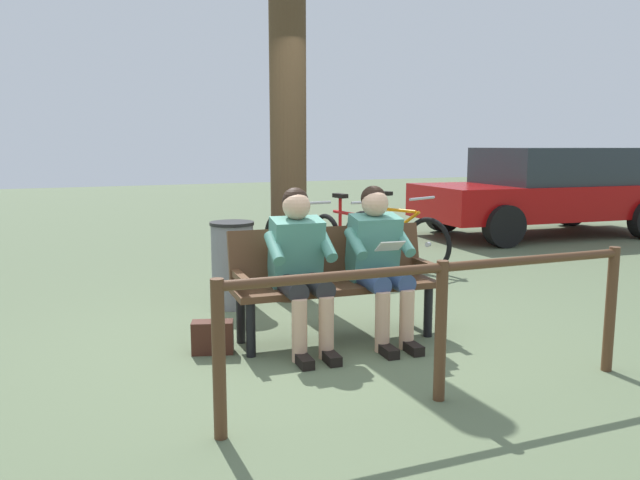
{
  "coord_description": "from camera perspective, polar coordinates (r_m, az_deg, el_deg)",
  "views": [
    {
      "loc": [
        1.86,
        4.15,
        1.51
      ],
      "look_at": [
        -0.2,
        -0.37,
        0.75
      ],
      "focal_mm": 34.71,
      "sensor_mm": 36.0,
      "label": 1
    }
  ],
  "objects": [
    {
      "name": "person_companion",
      "position": [
        4.59,
        -1.85,
        -1.92
      ],
      "size": [
        0.52,
        0.79,
        1.2
      ],
      "rotation": [
        0.0,
        0.0,
        -0.09
      ],
      "color": "#4C8C7A",
      "rests_on": "ground"
    },
    {
      "name": "handbag",
      "position": [
        4.65,
        -9.87,
        -8.81
      ],
      "size": [
        0.33,
        0.23,
        0.24
      ],
      "primitive_type": "cube",
      "rotation": [
        0.0,
        0.0,
        -0.33
      ],
      "color": "#3F1E14",
      "rests_on": "ground"
    },
    {
      "name": "ground_plane",
      "position": [
        4.79,
        -0.36,
        -9.66
      ],
      "size": [
        40.0,
        40.0,
        0.0
      ],
      "primitive_type": "plane",
      "color": "#566647"
    },
    {
      "name": "railing_fence",
      "position": [
        3.71,
        11.13,
        -6.0
      ],
      "size": [
        2.72,
        0.2,
        0.85
      ],
      "rotation": [
        0.0,
        0.0,
        -0.05
      ],
      "color": "#51331E",
      "rests_on": "ground"
    },
    {
      "name": "litter_bin",
      "position": [
        5.86,
        -8.05,
        -2.24
      ],
      "size": [
        0.41,
        0.41,
        0.81
      ],
      "color": "slate",
      "rests_on": "ground"
    },
    {
      "name": "bicycle_orange",
      "position": [
        7.85,
        6.89,
        0.22
      ],
      "size": [
        0.69,
        1.6,
        0.94
      ],
      "rotation": [
        0.0,
        0.0,
        1.93
      ],
      "color": "black",
      "rests_on": "ground"
    },
    {
      "name": "bicycle_green",
      "position": [
        7.38,
        2.64,
        -0.26
      ],
      "size": [
        0.48,
        1.68,
        0.94
      ],
      "rotation": [
        0.0,
        0.0,
        1.69
      ],
      "color": "black",
      "rests_on": "ground"
    },
    {
      "name": "tree_trunk",
      "position": [
        6.03,
        -2.98,
        12.24
      ],
      "size": [
        0.35,
        0.35,
        3.76
      ],
      "primitive_type": "cylinder",
      "color": "#4C3823",
      "rests_on": "ground"
    },
    {
      "name": "person_reading",
      "position": [
        4.81,
        5.44,
        -1.45
      ],
      "size": [
        0.52,
        0.79,
        1.2
      ],
      "rotation": [
        0.0,
        0.0,
        -0.09
      ],
      "color": "#4C8C7A",
      "rests_on": "ground"
    },
    {
      "name": "bicycle_blue",
      "position": [
        7.25,
        -2.32,
        -0.42
      ],
      "size": [
        0.48,
        1.68,
        0.94
      ],
      "rotation": [
        0.0,
        0.0,
        1.65
      ],
      "color": "black",
      "rests_on": "ground"
    },
    {
      "name": "bench",
      "position": [
        4.87,
        1.15,
        -3.18
      ],
      "size": [
        1.64,
        0.62,
        0.87
      ],
      "rotation": [
        0.0,
        0.0,
        -0.09
      ],
      "color": "#51331E",
      "rests_on": "ground"
    },
    {
      "name": "parked_car",
      "position": [
        11.13,
        20.12,
        4.4
      ],
      "size": [
        4.36,
        2.36,
        1.47
      ],
      "rotation": [
        0.0,
        0.0,
        -0.1
      ],
      "color": "#A50C0C",
      "rests_on": "ground"
    }
  ]
}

